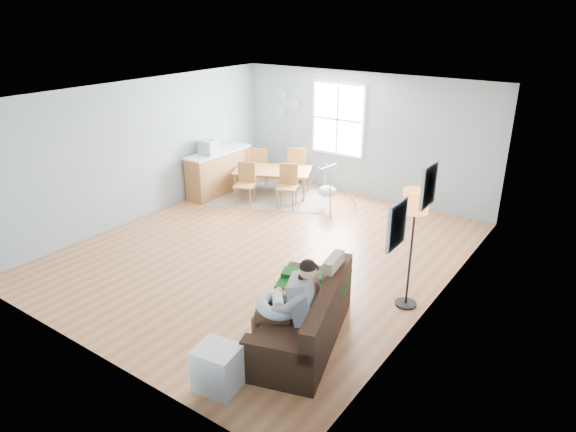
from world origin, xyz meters
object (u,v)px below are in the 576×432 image
Objects in this scene: storage_cube at (217,368)px; baby_swing at (327,190)px; father at (290,303)px; chair_se at (288,183)px; floor_lamp at (415,211)px; sofa at (306,321)px; chair_nw at (259,164)px; chair_ne at (297,164)px; toddler at (305,285)px; monitor at (208,147)px; chair_sw at (246,181)px; dining_table at (272,183)px; counter at (219,172)px.

storage_cube is 0.51× the size of baby_swing.
father reaches higher than chair_se.
storage_cube is at bearing -110.29° from floor_lamp.
chair_nw is (-4.27, 4.51, 0.24)m from sofa.
chair_se is 1.25m from chair_ne.
monitor is (-4.56, 3.11, 0.44)m from toddler.
chair_se reaches higher than chair_sw.
chair_ne is at bearing 24.32° from chair_nw.
dining_table is at bearing 131.12° from toddler.
chair_ne is (-4.15, 3.37, -0.88)m from floor_lamp.
monitor is (-4.35, 4.56, 0.86)m from storage_cube.
counter is at bearing 159.04° from floor_lamp.
toddler is at bearing 128.77° from sofa.
chair_sw is (-3.74, 3.37, 0.22)m from sofa.
chair_nw reaches higher than dining_table.
storage_cube is (-1.04, -2.82, -1.18)m from floor_lamp.
chair_sw is (-3.71, 3.69, -0.18)m from father.
chair_ne is at bearing 52.77° from dining_table.
chair_ne reaches higher than storage_cube.
toddler reaches higher than chair_sw.
floor_lamp reaches higher than father.
sofa is at bearing 83.26° from father.
chair_nw is 0.91m from chair_ne.
father is 0.48m from toddler.
chair_ne reaches higher than chair_nw.
sofa is 4.12× the size of storage_cube.
counter is at bearing -179.37° from dining_table.
counter reaches higher than dining_table.
storage_cube is at bearing -62.88° from chair_se.
dining_table is 1.87× the size of chair_sw.
chair_sw is 0.52× the size of counter.
sofa is at bearing -115.03° from floor_lamp.
chair_ne is (-3.40, 5.20, -0.13)m from father.
toddler is 0.80× the size of baby_swing.
toddler reaches higher than storage_cube.
counter is at bearing -115.09° from chair_nw.
toddler is 4.43m from baby_swing.
chair_nw reaches higher than chair_se.
monitor reaches higher than chair_sw.
chair_se is at bearing -65.27° from chair_ne.
chair_sw is 0.98m from counter.
father is at bearing -37.60° from monitor.
counter is 4.76× the size of monitor.
counter is (-4.57, 3.44, -0.20)m from toddler.
dining_table is 1.62m from monitor.
floor_lamp is at bearing 67.84° from father.
chair_se is at bearing 125.30° from father.
chair_nw reaches higher than sofa.
chair_sw is 1.13m from monitor.
chair_sw is at bearing 6.64° from monitor.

